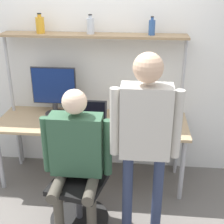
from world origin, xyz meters
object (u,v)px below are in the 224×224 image
bottle_clear (90,26)px  cell_phone (114,127)px  laptop (91,118)px  person_standing (145,128)px  bottle_amber (40,25)px  person_seated (76,150)px  monitor (54,89)px  bottle_blue (152,27)px  office_chair (80,195)px

bottle_clear → cell_phone: bearing=-51.1°
laptop → person_standing: person_standing is taller
laptop → cell_phone: (0.25, -0.06, -0.06)m
person_standing → bottle_clear: bearing=119.8°
bottle_clear → bottle_amber: 0.53m
cell_phone → person_seated: (-0.27, -0.61, 0.05)m
cell_phone → laptop: bearing=166.8°
person_standing → bottle_clear: size_ratio=8.56×
monitor → bottle_amber: (-0.11, 0.05, 0.69)m
cell_phone → person_standing: (0.32, -0.70, 0.34)m
person_seated → cell_phone: bearing=65.9°
monitor → bottle_blue: bearing=2.6°
bottle_clear → bottle_amber: bearing=180.0°
laptop → monitor: bearing=152.4°
monitor → bottle_clear: size_ratio=2.78×
monitor → cell_phone: 0.81m
office_chair → bottle_clear: 1.70m
bottle_clear → office_chair: bearing=-89.2°
laptop → cell_phone: bearing=-13.2°
bottle_amber → bottle_blue: size_ratio=1.11×
office_chair → person_seated: person_seated is taller
office_chair → cell_phone: bearing=65.0°
office_chair → person_seated: (-0.01, -0.04, 0.52)m
office_chair → bottle_amber: bearing=121.2°
person_seated → bottle_clear: 1.33m
laptop → bottle_blue: 1.13m
laptop → bottle_amber: bottle_amber is taller
office_chair → person_standing: 1.00m
cell_phone → bottle_amber: size_ratio=0.73×
person_standing → bottle_clear: (-0.59, 1.04, 0.64)m
monitor → person_standing: bearing=-44.2°
office_chair → person_standing: person_standing is taller
monitor → office_chair: (0.44, -0.85, -0.76)m
laptop → bottle_clear: bearing=94.9°
laptop → person_standing: size_ratio=0.20×
office_chair → bottle_amber: (-0.55, 0.90, 1.45)m
laptop → bottle_clear: size_ratio=1.72×
laptop → bottle_blue: bearing=24.9°
cell_phone → office_chair: (-0.26, -0.56, -0.46)m
person_seated → bottle_clear: size_ratio=6.81×
monitor → laptop: size_ratio=1.62×
office_chair → person_standing: size_ratio=0.54×
office_chair → monitor: bearing=117.0°
bottle_blue → cell_phone: bearing=-136.3°
person_standing → cell_phone: bearing=114.6°
cell_phone → bottle_clear: 1.08m
person_standing → monitor: bearing=135.8°
person_seated → person_standing: 0.66m
person_seated → bottle_amber: bearing=119.6°
laptop → bottle_clear: bottle_clear is taller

